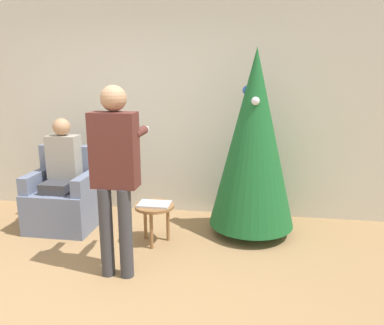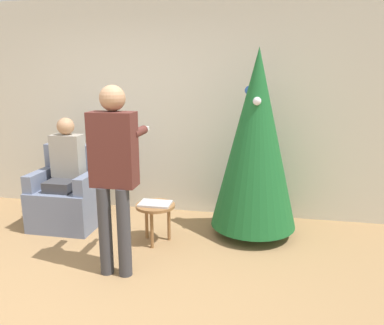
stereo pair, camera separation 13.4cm
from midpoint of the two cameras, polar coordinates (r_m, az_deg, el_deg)
name	(u,v)px [view 1 (the left image)]	position (r m, az deg, el deg)	size (l,w,h in m)	color
ground_plane	(75,305)	(3.32, -18.57, -19.87)	(14.00, 14.00, 0.00)	#99754C
wall_back	(147,108)	(4.89, -7.73, 8.16)	(8.00, 0.06, 2.70)	beige
christmas_tree	(254,140)	(4.12, 8.49, 3.47)	(0.95, 0.95, 2.06)	brown
armchair	(65,199)	(4.71, -19.58, -5.25)	(0.74, 0.66, 0.95)	slate
person_seated	(61,169)	(4.59, -20.07, -0.91)	(0.36, 0.46, 1.29)	#38383D
person_standing	(115,166)	(3.30, -12.78, -0.46)	(0.42, 0.57, 1.70)	#38383D
side_stool	(155,211)	(4.04, -6.68, -7.29)	(0.42, 0.42, 0.43)	olive
laptop	(154,204)	(4.01, -6.71, -6.30)	(0.33, 0.23, 0.02)	silver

